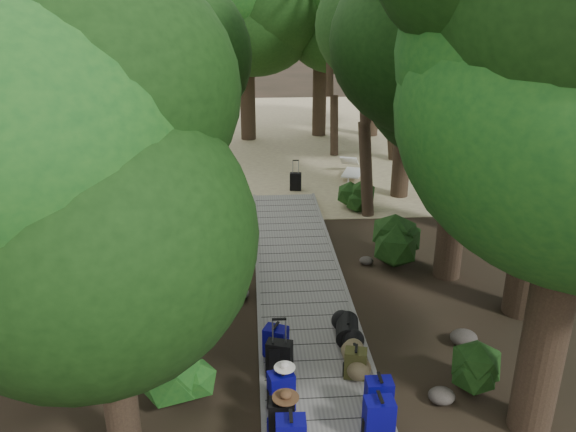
{
  "coord_description": "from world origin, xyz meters",
  "views": [
    {
      "loc": [
        -1.06,
        -10.25,
        6.05
      ],
      "look_at": [
        -0.15,
        2.81,
        1.0
      ],
      "focal_mm": 35.0,
      "sensor_mm": 36.0,
      "label": 1
    }
  ],
  "objects_px": {
    "backpack_right_b": "(379,418)",
    "duffel_right_khaki": "(356,359)",
    "duffel_right_black": "(347,330)",
    "backpack_left_b": "(282,417)",
    "backpack_left_c": "(281,389)",
    "sun_lounger": "(353,169)",
    "backpack_left_d": "(276,340)",
    "kayak": "(211,165)",
    "backpack_right_c": "(379,396)",
    "suitcase_on_boardwalk": "(279,359)",
    "lone_suitcase_on_sand": "(296,182)",
    "backpack_right_d": "(356,362)"
  },
  "relations": [
    {
      "from": "backpack_right_c",
      "to": "duffel_right_khaki",
      "type": "xyz_separation_m",
      "value": [
        -0.14,
        1.15,
        -0.15
      ]
    },
    {
      "from": "backpack_right_c",
      "to": "duffel_right_black",
      "type": "bearing_deg",
      "value": 93.96
    },
    {
      "from": "lone_suitcase_on_sand",
      "to": "kayak",
      "type": "xyz_separation_m",
      "value": [
        -3.0,
        2.71,
        -0.14
      ]
    },
    {
      "from": "backpack_right_b",
      "to": "suitcase_on_boardwalk",
      "type": "bearing_deg",
      "value": 128.58
    },
    {
      "from": "backpack_left_d",
      "to": "duffel_right_black",
      "type": "bearing_deg",
      "value": 40.09
    },
    {
      "from": "duffel_right_black",
      "to": "sun_lounger",
      "type": "bearing_deg",
      "value": 88.21
    },
    {
      "from": "suitcase_on_boardwalk",
      "to": "sun_lounger",
      "type": "xyz_separation_m",
      "value": [
        3.29,
        11.42,
        -0.12
      ]
    },
    {
      "from": "backpack_left_d",
      "to": "sun_lounger",
      "type": "bearing_deg",
      "value": 97.1
    },
    {
      "from": "backpack_right_b",
      "to": "duffel_right_black",
      "type": "relative_size",
      "value": 1.13
    },
    {
      "from": "duffel_right_black",
      "to": "sun_lounger",
      "type": "distance_m",
      "value": 10.62
    },
    {
      "from": "duffel_right_khaki",
      "to": "sun_lounger",
      "type": "height_order",
      "value": "sun_lounger"
    },
    {
      "from": "backpack_right_d",
      "to": "backpack_right_c",
      "type": "bearing_deg",
      "value": -66.01
    },
    {
      "from": "backpack_right_c",
      "to": "backpack_left_b",
      "type": "bearing_deg",
      "value": -165.88
    },
    {
      "from": "lone_suitcase_on_sand",
      "to": "duffel_right_khaki",
      "type": "bearing_deg",
      "value": -80.76
    },
    {
      "from": "duffel_right_black",
      "to": "kayak",
      "type": "distance_m",
      "value": 12.31
    },
    {
      "from": "sun_lounger",
      "to": "kayak",
      "type": "bearing_deg",
      "value": -175.87
    },
    {
      "from": "backpack_left_b",
      "to": "backpack_right_d",
      "type": "distance_m",
      "value": 1.86
    },
    {
      "from": "suitcase_on_boardwalk",
      "to": "kayak",
      "type": "relative_size",
      "value": 0.2
    },
    {
      "from": "backpack_right_b",
      "to": "lone_suitcase_on_sand",
      "type": "xyz_separation_m",
      "value": [
        -0.22,
        11.72,
        -0.18
      ]
    },
    {
      "from": "kayak",
      "to": "duffel_right_black",
      "type": "bearing_deg",
      "value": -69.87
    },
    {
      "from": "backpack_left_b",
      "to": "duffel_right_khaki",
      "type": "xyz_separation_m",
      "value": [
        1.35,
        1.51,
        -0.15
      ]
    },
    {
      "from": "duffel_right_black",
      "to": "backpack_left_d",
      "type": "bearing_deg",
      "value": -155.16
    },
    {
      "from": "lone_suitcase_on_sand",
      "to": "backpack_right_c",
      "type": "bearing_deg",
      "value": -80.18
    },
    {
      "from": "backpack_left_c",
      "to": "sun_lounger",
      "type": "xyz_separation_m",
      "value": [
        3.3,
        12.24,
        -0.14
      ]
    },
    {
      "from": "backpack_left_d",
      "to": "suitcase_on_boardwalk",
      "type": "distance_m",
      "value": 0.6
    },
    {
      "from": "backpack_left_d",
      "to": "kayak",
      "type": "bearing_deg",
      "value": 122.78
    },
    {
      "from": "duffel_right_black",
      "to": "sun_lounger",
      "type": "xyz_separation_m",
      "value": [
        1.97,
        10.44,
        0.0
      ]
    },
    {
      "from": "duffel_right_black",
      "to": "sun_lounger",
      "type": "relative_size",
      "value": 0.34
    },
    {
      "from": "backpack_left_c",
      "to": "suitcase_on_boardwalk",
      "type": "height_order",
      "value": "backpack_left_c"
    },
    {
      "from": "backpack_left_b",
      "to": "duffel_right_khaki",
      "type": "relative_size",
      "value": 1.17
    },
    {
      "from": "backpack_left_d",
      "to": "duffel_right_khaki",
      "type": "xyz_separation_m",
      "value": [
        1.34,
        -0.5,
        -0.11
      ]
    },
    {
      "from": "backpack_left_c",
      "to": "backpack_right_b",
      "type": "bearing_deg",
      "value": -43.42
    },
    {
      "from": "backpack_left_b",
      "to": "backpack_right_c",
      "type": "distance_m",
      "value": 1.54
    },
    {
      "from": "backpack_right_b",
      "to": "duffel_right_black",
      "type": "xyz_separation_m",
      "value": [
        -0.01,
        2.55,
        -0.17
      ]
    },
    {
      "from": "suitcase_on_boardwalk",
      "to": "duffel_right_black",
      "type": "bearing_deg",
      "value": 53.62
    },
    {
      "from": "kayak",
      "to": "sun_lounger",
      "type": "distance_m",
      "value": 5.38
    },
    {
      "from": "backpack_right_b",
      "to": "duffel_right_khaki",
      "type": "xyz_separation_m",
      "value": [
        -0.02,
        1.66,
        -0.18
      ]
    },
    {
      "from": "backpack_right_c",
      "to": "sun_lounger",
      "type": "distance_m",
      "value": 12.61
    },
    {
      "from": "kayak",
      "to": "duffel_right_khaki",
      "type": "bearing_deg",
      "value": -70.9
    },
    {
      "from": "backpack_left_d",
      "to": "backpack_right_b",
      "type": "distance_m",
      "value": 2.56
    },
    {
      "from": "backpack_left_d",
      "to": "duffel_right_khaki",
      "type": "bearing_deg",
      "value": 3.65
    },
    {
      "from": "backpack_right_c",
      "to": "kayak",
      "type": "relative_size",
      "value": 0.21
    },
    {
      "from": "suitcase_on_boardwalk",
      "to": "backpack_left_b",
      "type": "bearing_deg",
      "value": -74.81
    },
    {
      "from": "backpack_left_c",
      "to": "sun_lounger",
      "type": "height_order",
      "value": "backpack_left_c"
    },
    {
      "from": "suitcase_on_boardwalk",
      "to": "sun_lounger",
      "type": "distance_m",
      "value": 11.89
    },
    {
      "from": "backpack_left_d",
      "to": "lone_suitcase_on_sand",
      "type": "xyz_separation_m",
      "value": [
        1.14,
        9.55,
        -0.11
      ]
    },
    {
      "from": "kayak",
      "to": "backpack_right_b",
      "type": "bearing_deg",
      "value": -72.4
    },
    {
      "from": "backpack_left_b",
      "to": "backpack_right_b",
      "type": "distance_m",
      "value": 1.38
    },
    {
      "from": "backpack_right_b",
      "to": "suitcase_on_boardwalk",
      "type": "relative_size",
      "value": 1.15
    },
    {
      "from": "backpack_right_b",
      "to": "backpack_right_d",
      "type": "distance_m",
      "value": 1.47
    }
  ]
}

